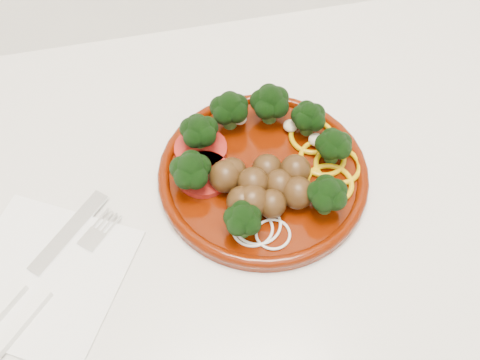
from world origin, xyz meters
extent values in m
cube|color=silver|center=(0.00, 1.70, 0.43)|extent=(2.40, 0.60, 0.87)
cube|color=silver|center=(0.00, 1.70, 0.89)|extent=(2.40, 0.60, 0.03)
cylinder|color=#440F01|center=(0.22, 1.71, 0.91)|extent=(0.25, 0.25, 0.01)
torus|color=#440F01|center=(0.22, 1.71, 0.91)|extent=(0.25, 0.25, 0.01)
sphere|color=#432A10|center=(0.18, 1.71, 0.93)|extent=(0.04, 0.04, 0.04)
sphere|color=#432A10|center=(0.21, 1.66, 0.93)|extent=(0.04, 0.04, 0.04)
sphere|color=#432A10|center=(0.23, 1.68, 0.93)|extent=(0.04, 0.04, 0.04)
sphere|color=#432A10|center=(0.20, 1.68, 0.93)|extent=(0.04, 0.04, 0.04)
sphere|color=#432A10|center=(0.25, 1.69, 0.93)|extent=(0.04, 0.04, 0.04)
sphere|color=#432A10|center=(0.22, 1.70, 0.93)|extent=(0.04, 0.04, 0.04)
sphere|color=#432A10|center=(0.18, 1.67, 0.93)|extent=(0.04, 0.04, 0.04)
sphere|color=#432A10|center=(0.24, 1.66, 0.93)|extent=(0.04, 0.04, 0.04)
sphere|color=#432A10|center=(0.19, 1.66, 0.93)|extent=(0.04, 0.04, 0.04)
sphere|color=#432A10|center=(0.17, 1.70, 0.93)|extent=(0.04, 0.04, 0.04)
torus|color=#BF9007|center=(0.29, 1.71, 0.92)|extent=(0.06, 0.06, 0.01)
torus|color=#BF9007|center=(0.29, 1.68, 0.92)|extent=(0.06, 0.06, 0.01)
torus|color=#BF9007|center=(0.29, 1.75, 0.92)|extent=(0.06, 0.06, 0.01)
torus|color=#BF9007|center=(0.31, 1.70, 0.92)|extent=(0.06, 0.06, 0.01)
cylinder|color=#720A07|center=(0.15, 1.76, 0.92)|extent=(0.06, 0.06, 0.01)
cylinder|color=#720A07|center=(0.15, 1.72, 0.92)|extent=(0.06, 0.06, 0.01)
torus|color=beige|center=(0.19, 1.64, 0.91)|extent=(0.05, 0.05, 0.00)
torus|color=beige|center=(0.21, 1.63, 0.91)|extent=(0.04, 0.04, 0.00)
torus|color=beige|center=(0.19, 1.64, 0.91)|extent=(0.05, 0.05, 0.00)
ellipsoid|color=#C6B793|center=(0.27, 1.77, 0.92)|extent=(0.02, 0.02, 0.01)
ellipsoid|color=#C6B793|center=(0.21, 1.79, 0.92)|extent=(0.02, 0.02, 0.01)
ellipsoid|color=#C6B793|center=(0.29, 1.74, 0.92)|extent=(0.02, 0.02, 0.01)
cube|color=white|center=(-0.04, 1.64, 0.90)|extent=(0.22, 0.22, 0.00)
cube|color=silver|center=(-0.01, 1.69, 0.91)|extent=(0.09, 0.10, 0.00)
cube|color=white|center=(-0.06, 1.59, 0.91)|extent=(0.06, 0.07, 0.01)
cube|color=silver|center=(0.02, 1.67, 0.91)|extent=(0.03, 0.03, 0.00)
cube|color=silver|center=(0.04, 1.68, 0.91)|extent=(0.02, 0.02, 0.00)
cube|color=silver|center=(0.03, 1.69, 0.91)|extent=(0.02, 0.02, 0.00)
cube|color=silver|center=(0.03, 1.69, 0.91)|extent=(0.02, 0.02, 0.00)
cube|color=silver|center=(0.03, 1.70, 0.91)|extent=(0.02, 0.02, 0.00)
camera|label=1|loc=(0.11, 1.36, 1.42)|focal=40.00mm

